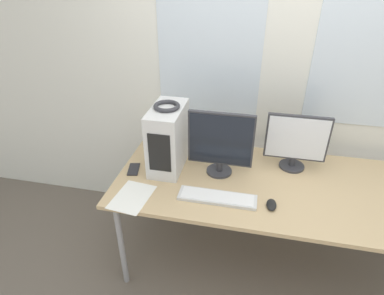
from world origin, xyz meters
name	(u,v)px	position (x,y,z in m)	size (l,w,h in m)	color
wall_back	(284,71)	(0.00, 1.04, 1.35)	(8.00, 0.07, 2.70)	silver
desk	(273,189)	(0.00, 0.45, 0.73)	(2.10, 0.91, 0.77)	tan
pc_tower	(168,138)	(-0.74, 0.52, 1.00)	(0.21, 0.40, 0.45)	silver
headphones	(167,106)	(-0.74, 0.52, 1.23)	(0.17, 0.17, 0.03)	#333338
monitor_main	(221,143)	(-0.38, 0.51, 1.01)	(0.43, 0.18, 0.45)	#333338
monitor_right_near	(296,141)	(0.12, 0.68, 0.98)	(0.42, 0.18, 0.40)	#333338
keyboard	(217,197)	(-0.35, 0.22, 0.78)	(0.48, 0.13, 0.02)	silver
mouse	(271,205)	(-0.02, 0.22, 0.78)	(0.06, 0.11, 0.03)	black
cell_phone	(134,169)	(-0.97, 0.41, 0.78)	(0.10, 0.16, 0.01)	#232328
paper_sheet_left	(132,197)	(-0.87, 0.12, 0.77)	(0.24, 0.32, 0.00)	white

